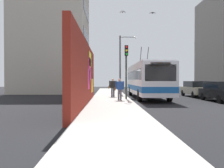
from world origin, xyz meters
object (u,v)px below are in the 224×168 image
Objects in this scene: city_bus at (147,79)px; traffic_light at (126,63)px; parked_car_black at (221,91)px; pedestrian_at_curb at (120,88)px; street_lamp at (122,60)px; pedestrian_midblock at (113,86)px; parked_car_champagne at (196,89)px.

city_bus is 2.64× the size of traffic_light.
city_bus reaches higher than traffic_light.
parked_car_black is 2.78× the size of pedestrian_at_curb.
city_bus is 5.36m from street_lamp.
street_lamp reaches higher than city_bus.
pedestrian_midblock is at bearing 166.95° from street_lamp.
city_bus is at bearing 54.83° from parked_car_black.
city_bus reaches higher than pedestrian_midblock.
city_bus is 3.29m from pedestrian_midblock.
traffic_light is at bearing -27.08° from pedestrian_at_curb.
pedestrian_at_curb is 0.26× the size of street_lamp.
pedestrian_at_curb is at bearing 145.80° from city_bus.
city_bus reaches higher than pedestrian_at_curb.
parked_car_champagne is 1.08× the size of traffic_light.
pedestrian_midblock is at bearing 23.80° from traffic_light.
parked_car_black is 11.31m from street_lamp.
parked_car_black is 0.71× the size of street_lamp.
parked_car_champagne is (5.27, 0.00, 0.00)m from parked_car_black.
city_bus is at bearing -155.55° from street_lamp.
pedestrian_midblock reaches higher than parked_car_champagne.
parked_car_black is 7.72m from traffic_light.
street_lamp reaches higher than traffic_light.
parked_car_black and parked_car_champagne have the same top height.
city_bus is at bearing -80.84° from pedestrian_midblock.
street_lamp is at bearing -13.05° from pedestrian_midblock.
city_bus reaches higher than parked_car_black.
parked_car_black is at bearing -180.00° from parked_car_champagne.
parked_car_black is 7.97m from pedestrian_at_curb.
street_lamp reaches higher than pedestrian_midblock.
traffic_light is at bearing -156.20° from pedestrian_midblock.
city_bus is 6.96× the size of pedestrian_at_curb.
pedestrian_midblock is (-2.12, 8.39, 0.30)m from parked_car_champagne.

